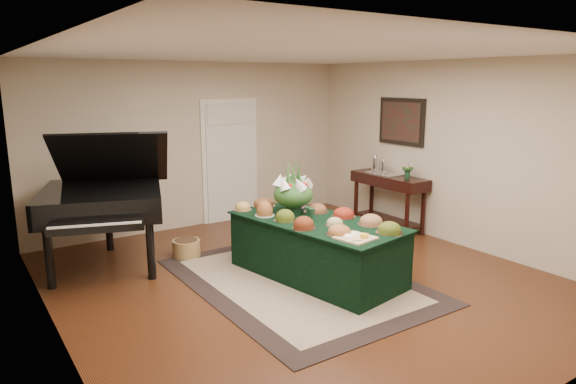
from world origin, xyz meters
TOP-DOWN VIEW (x-y plane):
  - ground at (0.00, 0.00)m, footprint 6.00×6.00m
  - area_rug at (-0.08, -0.00)m, footprint 2.34×3.27m
  - kitchen_doorway at (0.60, 2.97)m, footprint 1.05×0.07m
  - buffet_table at (0.20, -0.03)m, footprint 1.41×2.35m
  - food_platters at (0.21, 0.11)m, footprint 1.21×2.23m
  - cutting_board at (0.09, -0.84)m, footprint 0.42×0.42m
  - green_goblets at (0.09, -0.04)m, footprint 0.09×0.17m
  - floral_centerpiece at (0.17, 0.43)m, footprint 0.53×0.53m
  - grand_piano at (-1.85, 1.82)m, footprint 1.98×2.09m
  - wicker_basket at (-0.84, 1.58)m, footprint 0.38×0.38m
  - mahogany_sideboard at (2.50, 1.05)m, footprint 0.45×1.39m
  - tea_service at (2.50, 1.27)m, footprint 0.34×0.58m
  - pink_bouquet at (2.50, 0.66)m, footprint 0.19×0.19m
  - wall_painting at (2.72, 1.05)m, footprint 0.05×0.95m

SIDE VIEW (x-z plane):
  - ground at x=0.00m, z-range 0.00..0.00m
  - area_rug at x=-0.08m, z-range 0.00..0.01m
  - wicker_basket at x=-0.84m, z-range 0.00..0.24m
  - buffet_table at x=0.20m, z-range 0.00..0.73m
  - mahogany_sideboard at x=2.50m, z-range 0.25..1.14m
  - cutting_board at x=0.09m, z-range 0.72..0.81m
  - food_platters at x=0.21m, z-range 0.71..0.85m
  - green_goblets at x=0.09m, z-range 0.73..0.91m
  - grand_piano at x=-1.85m, z-range 0.01..1.80m
  - tea_service at x=2.50m, z-range 0.86..1.16m
  - kitchen_doorway at x=0.60m, z-range -0.03..2.07m
  - floral_centerpiece at x=0.17m, z-range 0.78..1.31m
  - pink_bouquet at x=2.50m, z-range 0.93..1.18m
  - wall_painting at x=2.72m, z-range 1.38..2.12m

